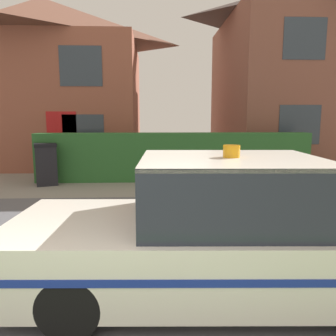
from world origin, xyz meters
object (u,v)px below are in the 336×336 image
Objects in this scene: house_right at (318,71)px; police_car at (217,232)px; wheelie_bin at (46,164)px; house_left at (45,81)px.

police_car is at bearing -120.75° from house_right.
house_right is 7.02× the size of wheelie_bin.
house_left is 0.95× the size of house_right.
house_left is at bearing -62.23° from police_car.
house_left reaches higher than wheelie_bin.
house_left reaches higher than police_car.
police_car is 7.07m from wheelie_bin.
house_right is at bearing 4.82° from wheelie_bin.
wheelie_bin is at bearing -155.02° from house_right.
house_right reaches higher than house_left.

